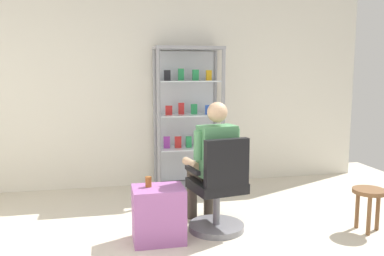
% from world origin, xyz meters
% --- Properties ---
extents(back_wall, '(6.00, 0.10, 2.70)m').
position_xyz_m(back_wall, '(0.00, 3.00, 1.35)').
color(back_wall, silver).
rests_on(back_wall, ground).
extents(display_cabinet_main, '(0.90, 0.45, 1.90)m').
position_xyz_m(display_cabinet_main, '(0.40, 2.76, 0.96)').
color(display_cabinet_main, gray).
rests_on(display_cabinet_main, ground).
extents(office_chair, '(0.61, 0.57, 0.96)m').
position_xyz_m(office_chair, '(0.38, 1.11, 0.39)').
color(office_chair, slate).
rests_on(office_chair, ground).
extents(seated_shopkeeper, '(0.54, 0.61, 1.29)m').
position_xyz_m(seated_shopkeeper, '(0.35, 1.27, 0.71)').
color(seated_shopkeeper, '#3F382D').
rests_on(seated_shopkeeper, ground).
extents(storage_crate, '(0.48, 0.37, 0.52)m').
position_xyz_m(storage_crate, '(-0.23, 1.01, 0.26)').
color(storage_crate, '#9E599E').
rests_on(storage_crate, ground).
extents(tea_glass, '(0.06, 0.06, 0.10)m').
position_xyz_m(tea_glass, '(-0.31, 1.05, 0.57)').
color(tea_glass, brown).
rests_on(tea_glass, storage_crate).
extents(wooden_stool, '(0.32, 0.32, 0.43)m').
position_xyz_m(wooden_stool, '(1.84, 0.82, 0.34)').
color(wooden_stool, brown).
rests_on(wooden_stool, ground).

